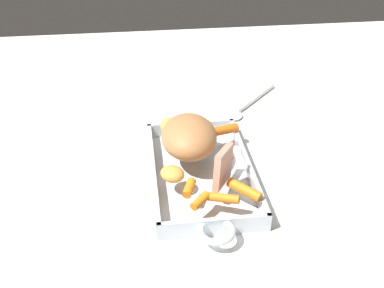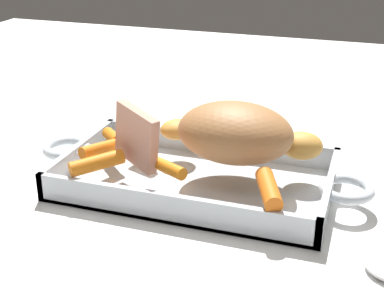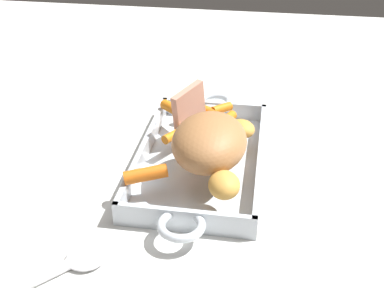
% 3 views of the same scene
% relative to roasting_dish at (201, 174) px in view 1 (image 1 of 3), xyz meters
% --- Properties ---
extents(ground_plane, '(1.91, 1.91, 0.00)m').
position_rel_roasting_dish_xyz_m(ground_plane, '(0.00, 0.00, -0.01)').
color(ground_plane, white).
extents(roasting_dish, '(0.46, 0.21, 0.04)m').
position_rel_roasting_dish_xyz_m(roasting_dish, '(0.00, 0.00, 0.00)').
color(roasting_dish, silver).
rests_on(roasting_dish, ground_plane).
extents(pork_roast, '(0.16, 0.12, 0.08)m').
position_rel_roasting_dish_xyz_m(pork_roast, '(-0.05, -0.02, 0.07)').
color(pork_roast, '#A97042').
rests_on(pork_roast, roasting_dish).
extents(roast_slice_thick, '(0.08, 0.05, 0.08)m').
position_rel_roasting_dish_xyz_m(roast_slice_thick, '(0.07, 0.03, 0.06)').
color(roast_slice_thick, tan).
rests_on(roast_slice_thick, roasting_dish).
extents(baby_carrot_short, '(0.05, 0.03, 0.02)m').
position_rel_roasting_dish_xyz_m(baby_carrot_short, '(0.09, -0.04, 0.04)').
color(baby_carrot_short, orange).
rests_on(baby_carrot_short, roasting_dish).
extents(baby_carrot_center_left, '(0.05, 0.04, 0.02)m').
position_rel_roasting_dish_xyz_m(baby_carrot_center_left, '(0.02, 0.05, 0.03)').
color(baby_carrot_center_left, orange).
rests_on(baby_carrot_center_left, roasting_dish).
extents(baby_carrot_long, '(0.04, 0.07, 0.02)m').
position_rel_roasting_dish_xyz_m(baby_carrot_long, '(0.13, 0.02, 0.04)').
color(baby_carrot_long, orange).
rests_on(baby_carrot_long, roasting_dish).
extents(baby_carrot_northwest, '(0.06, 0.06, 0.02)m').
position_rel_roasting_dish_xyz_m(baby_carrot_northwest, '(0.11, 0.07, 0.04)').
color(baby_carrot_northwest, orange).
rests_on(baby_carrot_northwest, roasting_dish).
extents(baby_carrot_southeast, '(0.05, 0.07, 0.03)m').
position_rel_roasting_dish_xyz_m(baby_carrot_southeast, '(-0.11, 0.07, 0.04)').
color(baby_carrot_southeast, orange).
rests_on(baby_carrot_southeast, roasting_dish).
extents(baby_carrot_center_right, '(0.04, 0.04, 0.02)m').
position_rel_roasting_dish_xyz_m(baby_carrot_center_right, '(0.13, -0.02, 0.04)').
color(baby_carrot_center_right, orange).
rests_on(baby_carrot_center_right, roasting_dish).
extents(potato_golden_small, '(0.07, 0.07, 0.03)m').
position_rel_roasting_dish_xyz_m(potato_golden_small, '(0.05, -0.06, 0.04)').
color(potato_golden_small, gold).
rests_on(potato_golden_small, roasting_dish).
extents(potato_near_roast, '(0.06, 0.05, 0.04)m').
position_rel_roasting_dish_xyz_m(potato_near_roast, '(-0.13, -0.05, 0.04)').
color(potato_near_roast, gold).
rests_on(potato_near_roast, roasting_dish).
extents(serving_spoon, '(0.20, 0.19, 0.01)m').
position_rel_roasting_dish_xyz_m(serving_spoon, '(-0.30, 0.16, -0.00)').
color(serving_spoon, white).
rests_on(serving_spoon, ground_plane).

